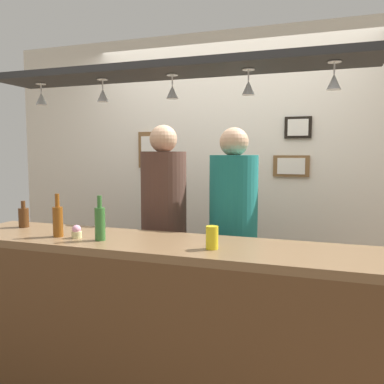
{
  "coord_description": "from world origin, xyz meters",
  "views": [
    {
      "loc": [
        0.86,
        -2.4,
        1.54
      ],
      "look_at": [
        0.0,
        0.1,
        1.28
      ],
      "focal_mm": 37.3,
      "sensor_mm": 36.0,
      "label": 1
    }
  ],
  "objects_px": {
    "picture_frame_caricature": "(151,150)",
    "person_middle_teal_shirt": "(233,224)",
    "picture_frame_upper_small": "(298,127)",
    "bottle_beer_amber_tall": "(58,220)",
    "person_left_brown_shirt": "(164,218)",
    "bottle_beer_brown_stubby": "(24,217)",
    "drink_can": "(212,238)",
    "cupcake": "(77,232)",
    "picture_frame_lower_pair": "(291,166)",
    "bottle_beer_green_import": "(100,223)"
  },
  "relations": [
    {
      "from": "picture_frame_caricature",
      "to": "person_middle_teal_shirt",
      "type": "bearing_deg",
      "value": -37.08
    },
    {
      "from": "person_middle_teal_shirt",
      "to": "picture_frame_upper_small",
      "type": "relative_size",
      "value": 7.78
    },
    {
      "from": "bottle_beer_amber_tall",
      "to": "picture_frame_caricature",
      "type": "xyz_separation_m",
      "value": [
        -0.07,
        1.49,
        0.43
      ]
    },
    {
      "from": "person_middle_teal_shirt",
      "to": "bottle_beer_amber_tall",
      "type": "bearing_deg",
      "value": -139.95
    },
    {
      "from": "person_left_brown_shirt",
      "to": "bottle_beer_brown_stubby",
      "type": "bearing_deg",
      "value": -143.67
    },
    {
      "from": "drink_can",
      "to": "picture_frame_caricature",
      "type": "distance_m",
      "value": 1.87
    },
    {
      "from": "cupcake",
      "to": "picture_frame_lower_pair",
      "type": "relative_size",
      "value": 0.26
    },
    {
      "from": "bottle_beer_green_import",
      "to": "bottle_beer_brown_stubby",
      "type": "xyz_separation_m",
      "value": [
        -0.71,
        0.19,
        -0.03
      ]
    },
    {
      "from": "cupcake",
      "to": "picture_frame_caricature",
      "type": "xyz_separation_m",
      "value": [
        -0.2,
        1.49,
        0.49
      ]
    },
    {
      "from": "bottle_beer_green_import",
      "to": "picture_frame_upper_small",
      "type": "distance_m",
      "value": 1.89
    },
    {
      "from": "person_left_brown_shirt",
      "to": "person_middle_teal_shirt",
      "type": "height_order",
      "value": "person_left_brown_shirt"
    },
    {
      "from": "bottle_beer_amber_tall",
      "to": "picture_frame_upper_small",
      "type": "xyz_separation_m",
      "value": [
        1.27,
        1.49,
        0.61
      ]
    },
    {
      "from": "person_left_brown_shirt",
      "to": "bottle_beer_green_import",
      "type": "xyz_separation_m",
      "value": [
        -0.07,
        -0.76,
        0.09
      ]
    },
    {
      "from": "bottle_beer_brown_stubby",
      "to": "picture_frame_lower_pair",
      "type": "distance_m",
      "value": 2.12
    },
    {
      "from": "picture_frame_upper_small",
      "to": "cupcake",
      "type": "bearing_deg",
      "value": -127.59
    },
    {
      "from": "person_middle_teal_shirt",
      "to": "picture_frame_caricature",
      "type": "relative_size",
      "value": 5.03
    },
    {
      "from": "bottle_beer_brown_stubby",
      "to": "picture_frame_lower_pair",
      "type": "relative_size",
      "value": 0.6
    },
    {
      "from": "person_left_brown_shirt",
      "to": "picture_frame_upper_small",
      "type": "xyz_separation_m",
      "value": [
        0.9,
        0.73,
        0.69
      ]
    },
    {
      "from": "person_middle_teal_shirt",
      "to": "picture_frame_lower_pair",
      "type": "relative_size",
      "value": 5.7
    },
    {
      "from": "person_middle_teal_shirt",
      "to": "drink_can",
      "type": "xyz_separation_m",
      "value": [
        0.06,
        -0.75,
        0.06
      ]
    },
    {
      "from": "cupcake",
      "to": "picture_frame_lower_pair",
      "type": "bearing_deg",
      "value": 53.6
    },
    {
      "from": "cupcake",
      "to": "picture_frame_upper_small",
      "type": "distance_m",
      "value": 1.99
    },
    {
      "from": "bottle_beer_green_import",
      "to": "bottle_beer_brown_stubby",
      "type": "distance_m",
      "value": 0.74
    },
    {
      "from": "person_left_brown_shirt",
      "to": "bottle_beer_amber_tall",
      "type": "bearing_deg",
      "value": -115.9
    },
    {
      "from": "person_middle_teal_shirt",
      "to": "bottle_beer_green_import",
      "type": "xyz_separation_m",
      "value": [
        -0.61,
        -0.76,
        0.1
      ]
    },
    {
      "from": "bottle_beer_amber_tall",
      "to": "cupcake",
      "type": "bearing_deg",
      "value": 1.63
    },
    {
      "from": "person_left_brown_shirt",
      "to": "picture_frame_caricature",
      "type": "relative_size",
      "value": 5.12
    },
    {
      "from": "person_left_brown_shirt",
      "to": "bottle_beer_amber_tall",
      "type": "xyz_separation_m",
      "value": [
        -0.37,
        -0.76,
        0.08
      ]
    },
    {
      "from": "cupcake",
      "to": "person_middle_teal_shirt",
      "type": "bearing_deg",
      "value": 44.27
    },
    {
      "from": "bottle_beer_brown_stubby",
      "to": "picture_frame_upper_small",
      "type": "relative_size",
      "value": 0.82
    },
    {
      "from": "drink_can",
      "to": "picture_frame_lower_pair",
      "type": "bearing_deg",
      "value": 79.99
    },
    {
      "from": "drink_can",
      "to": "picture_frame_caricature",
      "type": "relative_size",
      "value": 0.36
    },
    {
      "from": "person_middle_teal_shirt",
      "to": "picture_frame_upper_small",
      "type": "bearing_deg",
      "value": 63.09
    },
    {
      "from": "person_middle_teal_shirt",
      "to": "picture_frame_upper_small",
      "type": "distance_m",
      "value": 1.09
    },
    {
      "from": "bottle_beer_amber_tall",
      "to": "picture_frame_lower_pair",
      "type": "height_order",
      "value": "picture_frame_lower_pair"
    },
    {
      "from": "drink_can",
      "to": "cupcake",
      "type": "bearing_deg",
      "value": -179.99
    },
    {
      "from": "bottle_beer_brown_stubby",
      "to": "picture_frame_upper_small",
      "type": "xyz_separation_m",
      "value": [
        1.69,
        1.31,
        0.64
      ]
    },
    {
      "from": "picture_frame_lower_pair",
      "to": "picture_frame_upper_small",
      "type": "xyz_separation_m",
      "value": [
        0.05,
        0.0,
        0.32
      ]
    },
    {
      "from": "picture_frame_caricature",
      "to": "picture_frame_lower_pair",
      "type": "bearing_deg",
      "value": 0.0
    },
    {
      "from": "drink_can",
      "to": "cupcake",
      "type": "relative_size",
      "value": 1.56
    },
    {
      "from": "person_left_brown_shirt",
      "to": "picture_frame_lower_pair",
      "type": "relative_size",
      "value": 5.8
    },
    {
      "from": "bottle_beer_green_import",
      "to": "picture_frame_lower_pair",
      "type": "distance_m",
      "value": 1.78
    },
    {
      "from": "bottle_beer_amber_tall",
      "to": "bottle_beer_brown_stubby",
      "type": "height_order",
      "value": "bottle_beer_amber_tall"
    },
    {
      "from": "picture_frame_lower_pair",
      "to": "picture_frame_upper_small",
      "type": "height_order",
      "value": "picture_frame_upper_small"
    },
    {
      "from": "person_left_brown_shirt",
      "to": "bottle_beer_brown_stubby",
      "type": "xyz_separation_m",
      "value": [
        -0.78,
        -0.58,
        0.05
      ]
    },
    {
      "from": "cupcake",
      "to": "bottle_beer_brown_stubby",
      "type": "bearing_deg",
      "value": 162.09
    },
    {
      "from": "picture_frame_upper_small",
      "to": "bottle_beer_brown_stubby",
      "type": "bearing_deg",
      "value": -142.19
    },
    {
      "from": "bottle_beer_green_import",
      "to": "person_middle_teal_shirt",
      "type": "bearing_deg",
      "value": 51.52
    },
    {
      "from": "bottle_beer_brown_stubby",
      "to": "picture_frame_caricature",
      "type": "relative_size",
      "value": 0.53
    },
    {
      "from": "bottle_beer_brown_stubby",
      "to": "cupcake",
      "type": "height_order",
      "value": "bottle_beer_brown_stubby"
    }
  ]
}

